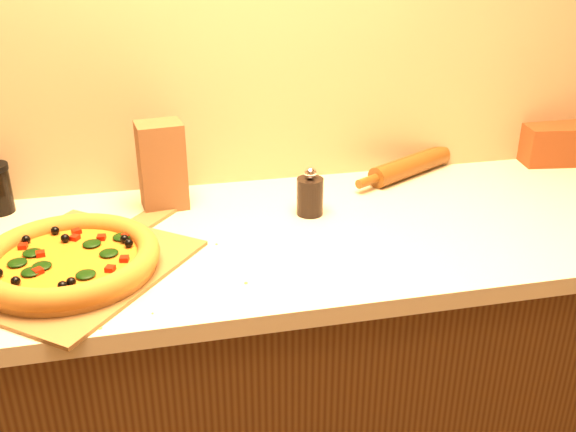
# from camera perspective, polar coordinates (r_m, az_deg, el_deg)

# --- Properties ---
(cabinet) EXTENTS (2.80, 0.65, 0.86)m
(cabinet) POSITION_cam_1_polar(r_m,az_deg,el_deg) (1.75, -2.51, -15.41)
(cabinet) COLOR #46250F
(cabinet) RESTS_ON ground
(countertop) EXTENTS (2.84, 0.68, 0.04)m
(countertop) POSITION_cam_1_polar(r_m,az_deg,el_deg) (1.50, -2.83, -2.21)
(countertop) COLOR beige
(countertop) RESTS_ON cabinet
(pizza_peel) EXTENTS (0.58, 0.60, 0.01)m
(pizza_peel) POSITION_cam_1_polar(r_m,az_deg,el_deg) (1.42, -18.21, -4.03)
(pizza_peel) COLOR brown
(pizza_peel) RESTS_ON countertop
(pizza) EXTENTS (0.37, 0.37, 0.05)m
(pizza) POSITION_cam_1_polar(r_m,az_deg,el_deg) (1.38, -18.92, -3.71)
(pizza) COLOR #B7762D
(pizza) RESTS_ON pizza_peel
(pepper_grinder) EXTENTS (0.07, 0.07, 0.12)m
(pepper_grinder) POSITION_cam_1_polar(r_m,az_deg,el_deg) (1.56, 1.97, 1.88)
(pepper_grinder) COLOR black
(pepper_grinder) RESTS_ON countertop
(rolling_pin) EXTENTS (0.39, 0.23, 0.06)m
(rolling_pin) POSITION_cam_1_polar(r_m,az_deg,el_deg) (1.85, 10.84, 4.42)
(rolling_pin) COLOR #582E0F
(rolling_pin) RESTS_ON countertop
(paper_bag) EXTENTS (0.12, 0.10, 0.22)m
(paper_bag) POSITION_cam_1_polar(r_m,az_deg,el_deg) (1.61, -11.14, 4.40)
(paper_bag) COLOR brown
(paper_bag) RESTS_ON countertop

